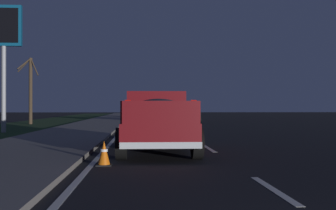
% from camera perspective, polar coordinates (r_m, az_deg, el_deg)
% --- Properties ---
extents(ground, '(144.00, 144.00, 0.00)m').
position_cam_1_polar(ground, '(29.18, 0.81, -2.95)').
color(ground, black).
extents(sidewalk_shoulder, '(108.00, 4.00, 0.12)m').
position_cam_1_polar(sidewalk_shoulder, '(29.31, -10.39, -2.82)').
color(sidewalk_shoulder, slate).
rests_on(sidewalk_shoulder, ground).
extents(grass_verge, '(108.00, 6.00, 0.01)m').
position_cam_1_polar(grass_verge, '(30.32, -19.83, -2.83)').
color(grass_verge, '#1E3819').
rests_on(grass_verge, ground).
extents(lane_markings, '(108.00, 3.54, 0.01)m').
position_cam_1_polar(lane_markings, '(30.83, -4.25, -2.80)').
color(lane_markings, silver).
rests_on(lane_markings, ground).
extents(pickup_truck, '(5.43, 2.29, 1.87)m').
position_cam_1_polar(pickup_truck, '(12.74, -1.55, -2.06)').
color(pickup_truck, maroon).
rests_on(pickup_truck, ground).
extents(sedan_black, '(4.42, 2.06, 1.54)m').
position_cam_1_polar(sedan_black, '(35.57, 2.61, -1.19)').
color(sedan_black, black).
rests_on(sedan_black, ground).
extents(sedan_blue, '(4.44, 2.09, 1.54)m').
position_cam_1_polar(sedan_blue, '(39.06, -2.54, -1.11)').
color(sedan_blue, navy).
rests_on(sedan_blue, ground).
extents(sedan_silver, '(4.40, 2.02, 1.54)m').
position_cam_1_polar(sedan_silver, '(43.58, 1.92, -1.02)').
color(sedan_silver, '#B2B5BA').
rests_on(sedan_silver, ground).
extents(gas_price_sign, '(0.27, 1.90, 6.84)m').
position_cam_1_polar(gas_price_sign, '(24.18, -21.69, 8.72)').
color(gas_price_sign, '#99999E').
rests_on(gas_price_sign, ground).
extents(bare_tree_far, '(1.23, 1.88, 5.30)m').
position_cam_1_polar(bare_tree_far, '(34.60, -18.43, 2.18)').
color(bare_tree_far, '#423323').
rests_on(bare_tree_far, ground).
extents(traffic_cone_near, '(0.36, 0.36, 0.58)m').
position_cam_1_polar(traffic_cone_near, '(9.90, -8.80, -6.63)').
color(traffic_cone_near, black).
rests_on(traffic_cone_near, ground).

